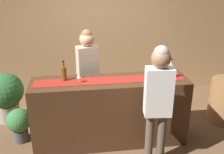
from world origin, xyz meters
TOP-DOWN VIEW (x-y plane):
  - ground_plane at (0.00, 0.00)m, footprint 10.00×10.00m
  - back_wall at (0.00, 1.90)m, footprint 6.00×0.12m
  - bar_counter at (0.00, 0.00)m, footprint 2.30×0.60m
  - counter_runner_cloth at (0.00, 0.00)m, footprint 2.19×0.28m
  - wine_bottle_amber at (-0.66, 0.08)m, footprint 0.07×0.07m
  - wine_bottle_clear at (0.89, -0.04)m, footprint 0.07×0.07m
  - wine_glass_near_customer at (-0.45, -0.04)m, footprint 0.07×0.07m
  - wine_glass_mid_counter at (0.59, -0.01)m, footprint 0.07×0.07m
  - bartender at (-0.30, 0.58)m, footprint 0.38×0.28m
  - customer_sipping at (0.52, -0.64)m, footprint 0.36×0.24m
  - potted_plant_tall at (-1.72, 0.84)m, footprint 0.61×0.61m
  - potted_plant_small at (-1.40, 0.18)m, footprint 0.38×0.38m

SIDE VIEW (x-z plane):
  - ground_plane at x=0.00m, z-range 0.00..0.00m
  - potted_plant_small at x=-1.40m, z-range 0.04..0.59m
  - bar_counter at x=0.00m, z-range 0.00..1.03m
  - potted_plant_tall at x=-1.72m, z-range 0.07..0.97m
  - bartender at x=-0.30m, z-range 0.19..1.86m
  - counter_runner_cloth at x=0.00m, z-range 1.03..1.04m
  - customer_sipping at x=0.52m, z-range 0.20..1.90m
  - wine_glass_near_customer at x=-0.45m, z-range 1.06..1.21m
  - wine_glass_mid_counter at x=0.59m, z-range 1.06..1.21m
  - wine_bottle_amber at x=-0.66m, z-range 0.99..1.30m
  - wine_bottle_clear at x=0.89m, z-range 0.99..1.30m
  - back_wall at x=0.00m, z-range 0.00..2.90m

